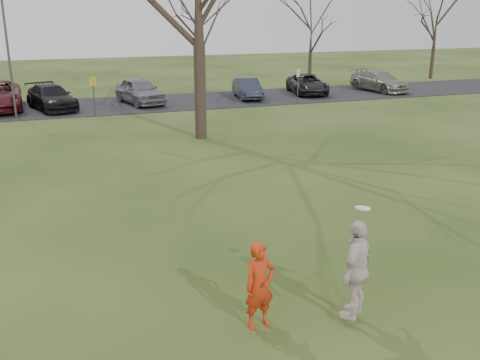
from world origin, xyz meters
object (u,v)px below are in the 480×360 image
at_px(car_4, 140,91).
at_px(lamp_post, 7,41).
at_px(car_6, 307,84).
at_px(catching_play, 357,269).
at_px(car_7, 379,81).
at_px(player_defender, 260,286).
at_px(car_5, 247,88).
at_px(car_3, 51,97).

xyz_separation_m(car_4, lamp_post, (-6.91, -2.49, 3.16)).
bearing_deg(car_6, catching_play, -102.05).
bearing_deg(car_7, catching_play, -133.32).
bearing_deg(car_6, car_7, 7.17).
relative_size(player_defender, car_6, 0.35).
bearing_deg(lamp_post, player_defender, -77.42).
bearing_deg(car_6, car_4, -166.06).
height_order(player_defender, catching_play, catching_play).
bearing_deg(car_7, car_5, 170.91).
height_order(car_6, car_7, car_7).
height_order(car_3, car_4, car_4).
height_order(car_5, catching_play, catching_play).
height_order(car_3, car_5, car_3).
relative_size(car_3, car_6, 1.01).
relative_size(car_3, car_4, 1.04).
relative_size(player_defender, car_7, 0.34).
bearing_deg(catching_play, car_6, 65.68).
distance_m(player_defender, car_6, 28.51).
bearing_deg(car_5, lamp_post, -162.97).
xyz_separation_m(car_4, car_6, (11.37, 0.33, -0.12)).
distance_m(car_5, lamp_post, 14.34).
height_order(car_4, car_5, car_4).
bearing_deg(car_4, car_7, -13.88).
distance_m(player_defender, car_3, 24.78).
bearing_deg(player_defender, car_3, 88.01).
xyz_separation_m(player_defender, car_3, (-3.17, 24.58, -0.08)).
distance_m(car_4, car_6, 11.38).
xyz_separation_m(car_6, lamp_post, (-18.28, -2.82, 3.28)).
xyz_separation_m(car_7, lamp_post, (-23.60, -2.34, 3.24)).
xyz_separation_m(car_5, catching_play, (-7.09, -25.13, 0.38)).
relative_size(car_3, lamp_post, 0.75).
distance_m(car_4, car_5, 6.86).
bearing_deg(lamp_post, catching_play, -73.69).
xyz_separation_m(player_defender, car_6, (13.28, 25.23, -0.12)).
relative_size(car_3, car_5, 1.22).
relative_size(car_3, catching_play, 2.22).
relative_size(car_4, car_7, 0.95).
relative_size(player_defender, catching_play, 0.76).
height_order(car_4, car_6, car_4).
xyz_separation_m(car_3, lamp_post, (-1.84, -2.17, 3.25)).
relative_size(player_defender, car_3, 0.34).
height_order(player_defender, car_5, player_defender).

